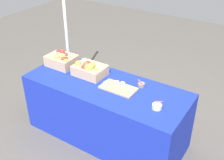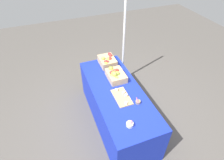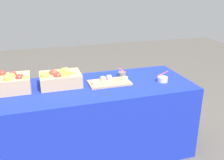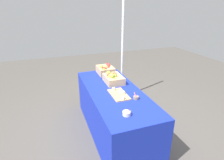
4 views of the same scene
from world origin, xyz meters
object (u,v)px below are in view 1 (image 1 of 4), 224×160
(apple_crate_middle, at_px, (89,69))
(cutting_board_front, at_px, (118,88))
(sample_bowl_mid, at_px, (141,85))
(sample_bowl_near, at_px, (157,106))
(tent_pole, at_px, (66,30))
(apple_crate_left, at_px, (62,60))

(apple_crate_middle, relative_size, cutting_board_front, 0.94)
(sample_bowl_mid, bearing_deg, sample_bowl_near, -41.18)
(sample_bowl_near, distance_m, tent_pole, 1.85)
(sample_bowl_mid, bearing_deg, tent_pole, 165.07)
(cutting_board_front, distance_m, sample_bowl_near, 0.52)
(apple_crate_left, relative_size, apple_crate_middle, 0.95)
(apple_crate_middle, relative_size, sample_bowl_mid, 4.09)
(sample_bowl_near, bearing_deg, apple_crate_middle, 169.33)
(apple_crate_middle, xyz_separation_m, cutting_board_front, (0.45, -0.08, -0.07))
(cutting_board_front, height_order, sample_bowl_mid, sample_bowl_mid)
(cutting_board_front, height_order, sample_bowl_near, sample_bowl_near)
(cutting_board_front, xyz_separation_m, sample_bowl_mid, (0.19, 0.18, 0.01))
(tent_pole, bearing_deg, apple_crate_left, -56.18)
(cutting_board_front, distance_m, sample_bowl_mid, 0.26)
(apple_crate_left, height_order, cutting_board_front, apple_crate_left)
(tent_pole, bearing_deg, sample_bowl_near, -20.87)
(sample_bowl_near, xyz_separation_m, sample_bowl_mid, (-0.32, 0.28, -0.00))
(apple_crate_middle, distance_m, tent_pole, 0.90)
(apple_crate_left, relative_size, sample_bowl_near, 3.28)
(cutting_board_front, xyz_separation_m, tent_pole, (-1.20, 0.55, 0.25))
(cutting_board_front, bearing_deg, sample_bowl_mid, 42.82)
(apple_crate_middle, height_order, tent_pole, tent_pole)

